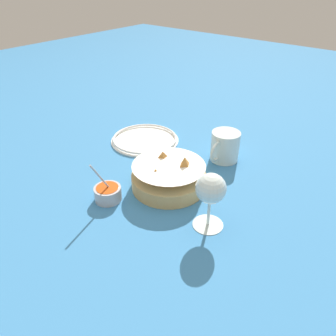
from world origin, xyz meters
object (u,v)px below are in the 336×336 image
Objects in this scene: sauce_cup at (108,193)px; beer_mug at (225,147)px; food_basket at (168,176)px; wine_glass at (211,191)px; side_plate at (145,139)px.

sauce_cup is 1.01× the size of beer_mug.
food_basket reaches higher than beer_mug.
wine_glass is at bearing 107.95° from sauce_cup.
food_basket is at bearing 56.17° from side_plate.
food_basket is at bearing -110.19° from wine_glass.
wine_glass is 0.61× the size of side_plate.
food_basket is at bearing 150.58° from sauce_cup.
food_basket is at bearing -10.99° from beer_mug.
food_basket is 1.64× the size of beer_mug.
wine_glass is at bearing 69.81° from food_basket.
side_plate is at bearing -123.83° from food_basket.
wine_glass is (-0.09, 0.26, 0.08)m from sauce_cup.
sauce_cup is 0.89× the size of wine_glass.
beer_mug is 0.53× the size of side_plate.
sauce_cup is (0.15, -0.08, -0.01)m from food_basket.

